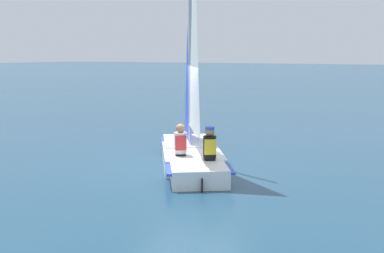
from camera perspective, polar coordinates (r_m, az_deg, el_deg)
name	(u,v)px	position (r m, az deg, el deg)	size (l,w,h in m)	color
ground_plane	(192,166)	(12.15, 0.00, -4.71)	(260.00, 260.00, 0.00)	navy
sailboat_main	(192,134)	(11.96, 0.01, -0.90)	(3.75, 4.40, 5.83)	white
sailor_helm	(180,146)	(11.43, -1.38, -2.37)	(0.42, 0.43, 1.16)	black
sailor_crew	(210,150)	(10.95, 2.11, -2.81)	(0.42, 0.43, 1.16)	black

